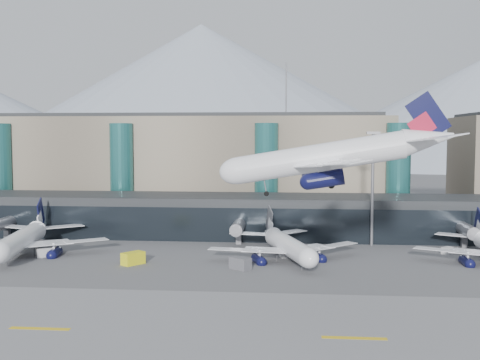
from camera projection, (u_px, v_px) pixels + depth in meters
The scene contains 16 objects.
ground at pixel (210, 301), 90.45m from camera, with size 900.00×900.00×0.00m, color #515154.
runway_strip at pixel (193, 333), 75.55m from camera, with size 400.00×40.00×0.04m, color slate.
runway_markings at pixel (193, 333), 75.55m from camera, with size 128.00×1.00×0.02m.
concourse at pixel (243, 216), 147.39m from camera, with size 170.00×27.00×10.00m.
terminal_main at pixel (169, 166), 180.89m from camera, with size 130.00×30.00×31.00m.
teal_towers at pixel (193, 174), 164.22m from camera, with size 116.40×19.40×46.00m.
mountain_ridge at pixel (299, 107), 462.87m from camera, with size 910.00×400.00×110.00m.
lightmast_mid at pixel (373, 182), 134.32m from camera, with size 3.00×1.20×25.60m.
hero_jet at pixel (343, 148), 82.42m from camera, with size 32.77×33.74×10.86m.
jet_parked_left at pixel (25, 232), 126.27m from camera, with size 35.90×36.17×11.70m.
jet_parked_mid at pixel (284, 238), 121.23m from camera, with size 31.36×33.03×10.60m.
veh_a at pixel (45, 252), 122.89m from camera, with size 3.29×1.85×1.85m, color silver.
veh_c at pixel (240, 263), 111.40m from camera, with size 3.96×2.09×2.20m, color #535359.
veh_d at pixel (447, 251), 125.69m from camera, with size 2.52×1.35×1.44m, color silver.
veh_g at pixel (283, 254), 122.27m from camera, with size 2.17×1.27×1.27m, color silver.
veh_h at pixel (133, 258), 115.53m from camera, with size 4.31×2.27×2.38m, color yellow.
Camera 1 is at (12.51, -88.02, 25.04)m, focal length 45.00 mm.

